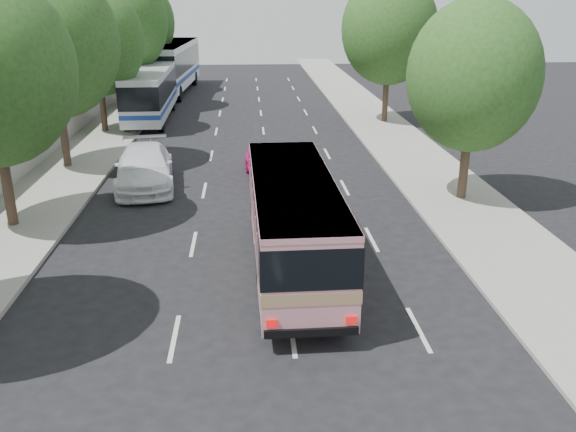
{
  "coord_description": "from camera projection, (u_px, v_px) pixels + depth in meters",
  "views": [
    {
      "loc": [
        0.01,
        -15.18,
        7.95
      ],
      "look_at": [
        1.19,
        2.17,
        1.6
      ],
      "focal_mm": 38.0,
      "sensor_mm": 36.0,
      "label": 1
    }
  ],
  "objects": [
    {
      "name": "tree_left_e",
      "position": [
        123.0,
        17.0,
        42.27
      ],
      "size": [
        6.3,
        6.3,
        9.82
      ],
      "color": "#38281E",
      "rests_on": "ground"
    },
    {
      "name": "low_wall",
      "position": [
        66.0,
        125.0,
        34.73
      ],
      "size": [
        0.3,
        90.0,
        1.5
      ],
      "primitive_type": "cube",
      "color": "#9E998E",
      "rests_on": "sidewalk_left"
    },
    {
      "name": "tour_coach_rear",
      "position": [
        171.0,
        63.0,
        51.43
      ],
      "size": [
        3.73,
        13.91,
        4.12
      ],
      "rotation": [
        0.0,
        0.0,
        -0.06
      ],
      "color": "white",
      "rests_on": "ground"
    },
    {
      "name": "pink_taxi",
      "position": [
        267.0,
        163.0,
        27.57
      ],
      "size": [
        2.22,
        4.55,
        1.5
      ],
      "primitive_type": "imported",
      "rotation": [
        0.0,
        0.0,
        0.1
      ],
      "color": "#FF1699",
      "rests_on": "ground"
    },
    {
      "name": "tree_left_d",
      "position": [
        97.0,
        37.0,
        35.04
      ],
      "size": [
        5.52,
        5.52,
        8.6
      ],
      "color": "#38281E",
      "rests_on": "ground"
    },
    {
      "name": "sidewalk_right",
      "position": [
        390.0,
        135.0,
        36.21
      ],
      "size": [
        4.0,
        90.0,
        0.12
      ],
      "primitive_type": "cube",
      "color": "#9E998E",
      "rests_on": "ground"
    },
    {
      "name": "taxi_roof_sign",
      "position": [
        267.0,
        145.0,
        27.28
      ],
      "size": [
        0.57,
        0.24,
        0.18
      ],
      "primitive_type": "cube",
      "rotation": [
        0.0,
        0.0,
        0.1
      ],
      "color": "silver",
      "rests_on": "pink_taxi"
    },
    {
      "name": "tree_right_far",
      "position": [
        391.0,
        25.0,
        37.87
      ],
      "size": [
        6.0,
        6.0,
        9.35
      ],
      "color": "#38281E",
      "rests_on": "ground"
    },
    {
      "name": "sidewalk_left",
      "position": [
        100.0,
        139.0,
        35.13
      ],
      "size": [
        4.0,
        90.0,
        0.15
      ],
      "primitive_type": "cube",
      "color": "#9E998E",
      "rests_on": "ground"
    },
    {
      "name": "pink_bus",
      "position": [
        293.0,
        215.0,
        17.96
      ],
      "size": [
        2.51,
        9.25,
        2.94
      ],
      "rotation": [
        0.0,
        0.0,
        0.02
      ],
      "color": "#CC838E",
      "rests_on": "ground"
    },
    {
      "name": "tree_left_f",
      "position": [
        139.0,
        19.0,
        49.91
      ],
      "size": [
        5.88,
        5.88,
        9.16
      ],
      "color": "#38281E",
      "rests_on": "ground"
    },
    {
      "name": "tour_coach_front",
      "position": [
        151.0,
        90.0,
        40.14
      ],
      "size": [
        2.6,
        11.15,
        3.32
      ],
      "rotation": [
        0.0,
        0.0,
        0.02
      ],
      "color": "silver",
      "rests_on": "ground"
    },
    {
      "name": "white_pickup",
      "position": [
        145.0,
        167.0,
        26.51
      ],
      "size": [
        3.14,
        6.17,
        1.72
      ],
      "primitive_type": "imported",
      "rotation": [
        0.0,
        0.0,
        0.13
      ],
      "color": "white",
      "rests_on": "ground"
    },
    {
      "name": "tree_right_near",
      "position": [
        477.0,
        71.0,
        23.17
      ],
      "size": [
        5.1,
        5.1,
        7.95
      ],
      "color": "#38281E",
      "rests_on": "ground"
    },
    {
      "name": "tree_left_c",
      "position": [
        53.0,
        37.0,
        27.37
      ],
      "size": [
        6.0,
        6.0,
        9.35
      ],
      "color": "#38281E",
      "rests_on": "ground"
    },
    {
      "name": "ground",
      "position": [
        251.0,
        298.0,
        16.95
      ],
      "size": [
        120.0,
        120.0,
        0.0
      ],
      "primitive_type": "plane",
      "color": "black",
      "rests_on": "ground"
    }
  ]
}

